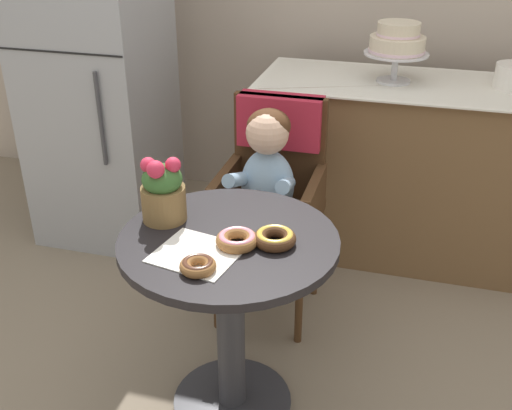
% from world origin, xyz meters
% --- Properties ---
extents(ground_plane, '(8.00, 8.00, 0.00)m').
position_xyz_m(ground_plane, '(0.00, 0.00, 0.00)').
color(ground_plane, gray).
extents(cafe_table, '(0.72, 0.72, 0.72)m').
position_xyz_m(cafe_table, '(0.00, 0.00, 0.51)').
color(cafe_table, black).
rests_on(cafe_table, ground).
extents(wicker_chair, '(0.42, 0.45, 0.95)m').
position_xyz_m(wicker_chair, '(-0.02, 0.69, 0.64)').
color(wicker_chair, '#472D19').
rests_on(wicker_chair, ground).
extents(seated_child, '(0.27, 0.32, 0.73)m').
position_xyz_m(seated_child, '(-0.02, 0.53, 0.68)').
color(seated_child, '#8CADCC').
rests_on(seated_child, ground).
extents(paper_napkin, '(0.29, 0.27, 0.00)m').
position_xyz_m(paper_napkin, '(-0.06, -0.12, 0.72)').
color(paper_napkin, white).
rests_on(paper_napkin, cafe_table).
extents(donut_front, '(0.11, 0.11, 0.04)m').
position_xyz_m(donut_front, '(-0.03, -0.21, 0.74)').
color(donut_front, '#936033').
rests_on(donut_front, cafe_table).
extents(donut_mid, '(0.13, 0.13, 0.04)m').
position_xyz_m(donut_mid, '(0.04, -0.04, 0.74)').
color(donut_mid, '#936033').
rests_on(donut_mid, cafe_table).
extents(donut_side, '(0.14, 0.14, 0.04)m').
position_xyz_m(donut_side, '(0.15, 0.00, 0.74)').
color(donut_side, '#4C2D19').
rests_on(donut_side, cafe_table).
extents(flower_vase, '(0.15, 0.15, 0.23)m').
position_xyz_m(flower_vase, '(-0.25, 0.06, 0.83)').
color(flower_vase, brown).
rests_on(flower_vase, cafe_table).
extents(display_counter, '(1.56, 0.62, 0.90)m').
position_xyz_m(display_counter, '(0.55, 1.30, 0.45)').
color(display_counter, brown).
rests_on(display_counter, ground).
extents(tiered_cake_stand, '(0.30, 0.30, 0.28)m').
position_xyz_m(tiered_cake_stand, '(0.40, 1.30, 1.08)').
color(tiered_cake_stand, silver).
rests_on(tiered_cake_stand, display_counter).
extents(refrigerator, '(0.64, 0.63, 1.70)m').
position_xyz_m(refrigerator, '(-1.05, 1.10, 0.85)').
color(refrigerator, '#9EA0A5').
rests_on(refrigerator, ground).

